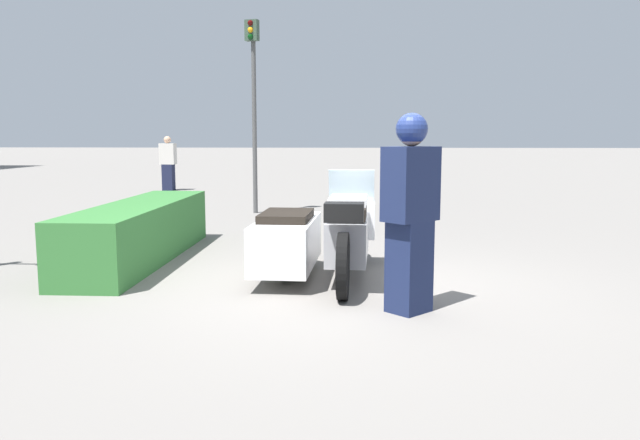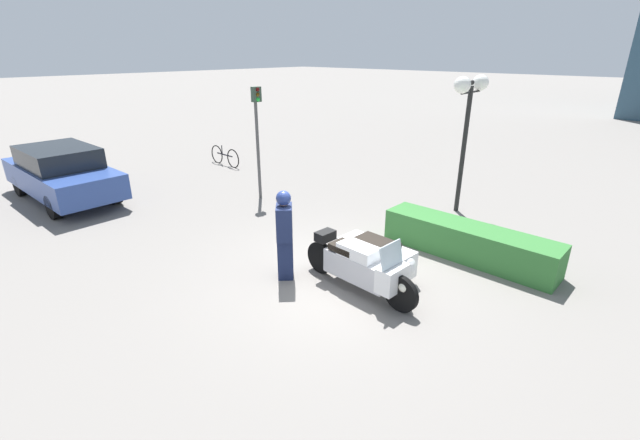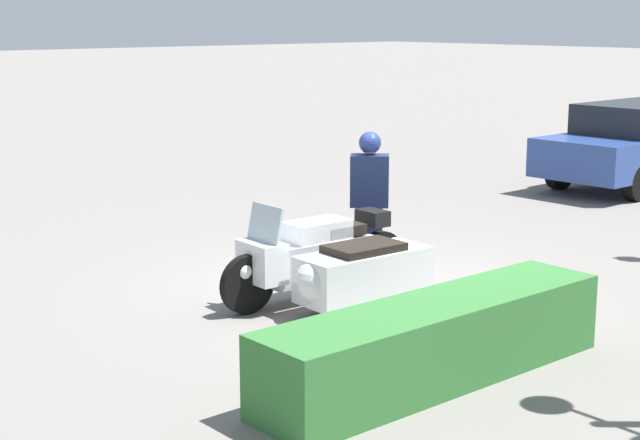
# 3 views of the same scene
# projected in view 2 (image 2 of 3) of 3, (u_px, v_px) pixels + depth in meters

# --- Properties ---
(ground_plane) EXTENTS (160.00, 160.00, 0.00)m
(ground_plane) POSITION_uv_depth(u_px,v_px,m) (330.00, 276.00, 8.32)
(ground_plane) COLOR slate
(police_motorcycle) EXTENTS (2.54, 1.33, 1.16)m
(police_motorcycle) POSITION_uv_depth(u_px,v_px,m) (372.00, 261.00, 7.90)
(police_motorcycle) COLOR black
(police_motorcycle) RESTS_ON ground
(officer_rider) EXTENTS (0.54, 0.54, 1.75)m
(officer_rider) POSITION_uv_depth(u_px,v_px,m) (285.00, 233.00, 7.98)
(officer_rider) COLOR #192347
(officer_rider) RESTS_ON ground
(hedge_bush_curbside) EXTENTS (3.63, 0.80, 0.72)m
(hedge_bush_curbside) POSITION_uv_depth(u_px,v_px,m) (468.00, 242.00, 8.97)
(hedge_bush_curbside) COLOR #337033
(hedge_bush_curbside) RESTS_ON ground
(twin_lamp_post) EXTENTS (0.40, 1.42, 3.53)m
(twin_lamp_post) POSITION_uv_depth(u_px,v_px,m) (469.00, 102.00, 10.67)
(twin_lamp_post) COLOR black
(twin_lamp_post) RESTS_ON ground
(traffic_light_far) EXTENTS (0.23, 0.27, 3.18)m
(traffic_light_far) POSITION_uv_depth(u_px,v_px,m) (257.00, 126.00, 11.98)
(traffic_light_far) COLOR #4C4C4C
(traffic_light_far) RESTS_ON ground
(parked_car_background) EXTENTS (4.63, 1.86, 1.55)m
(parked_car_background) POSITION_uv_depth(u_px,v_px,m) (62.00, 173.00, 12.32)
(parked_car_background) COLOR #2D478C
(parked_car_background) RESTS_ON ground
(bicycle_parked) EXTENTS (1.76, 0.06, 0.76)m
(bicycle_parked) POSITION_uv_depth(u_px,v_px,m) (225.00, 156.00, 16.23)
(bicycle_parked) COLOR black
(bicycle_parked) RESTS_ON ground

